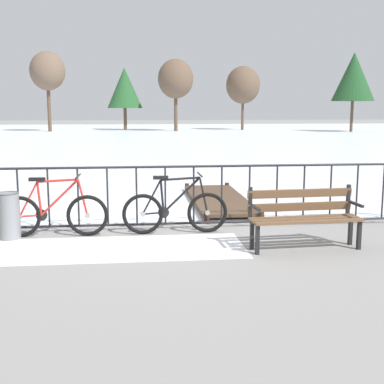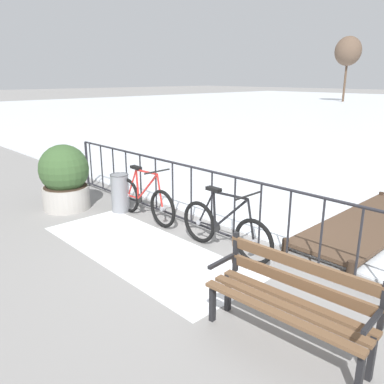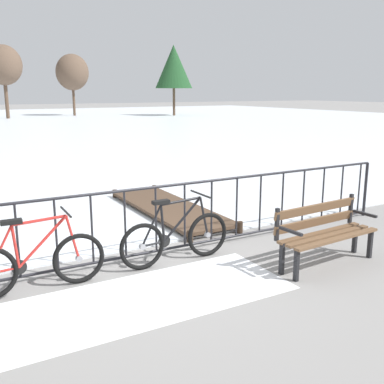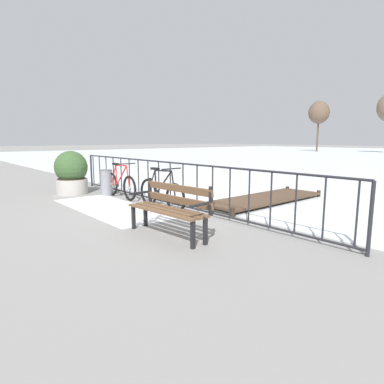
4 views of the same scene
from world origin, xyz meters
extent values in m
plane|color=gray|center=(0.00, 0.00, 0.00)|extent=(160.00, 160.00, 0.00)
cube|color=white|center=(-0.76, -1.20, 0.00)|extent=(3.67, 1.40, 0.01)
cylinder|color=#232328|center=(0.00, 0.00, 1.05)|extent=(9.00, 0.04, 0.04)
cylinder|color=#232328|center=(0.00, 0.00, 0.08)|extent=(9.00, 0.04, 0.04)
cylinder|color=#232328|center=(4.50, 0.00, 0.53)|extent=(0.06, 0.06, 1.05)
cylinder|color=#232328|center=(-1.92, 0.00, 0.57)|extent=(0.03, 0.03, 0.97)
cylinder|color=#232328|center=(-1.44, 0.00, 0.57)|extent=(0.03, 0.03, 0.97)
cylinder|color=#232328|center=(-0.96, 0.00, 0.57)|extent=(0.03, 0.03, 0.97)
cylinder|color=#232328|center=(-0.48, 0.00, 0.57)|extent=(0.03, 0.03, 0.97)
cylinder|color=#232328|center=(0.00, 0.00, 0.57)|extent=(0.03, 0.03, 0.97)
cylinder|color=#232328|center=(0.48, 0.00, 0.57)|extent=(0.03, 0.03, 0.97)
cylinder|color=#232328|center=(0.96, 0.00, 0.57)|extent=(0.03, 0.03, 0.97)
cylinder|color=#232328|center=(1.44, 0.00, 0.57)|extent=(0.03, 0.03, 0.97)
cylinder|color=#232328|center=(1.92, 0.00, 0.57)|extent=(0.03, 0.03, 0.97)
cylinder|color=#232328|center=(2.40, 0.00, 0.57)|extent=(0.03, 0.03, 0.97)
cylinder|color=#232328|center=(2.88, 0.00, 0.57)|extent=(0.03, 0.03, 0.97)
cylinder|color=#232328|center=(3.36, 0.00, 0.57)|extent=(0.03, 0.03, 0.97)
cylinder|color=#232328|center=(3.84, 0.00, 0.57)|extent=(0.03, 0.03, 0.97)
cylinder|color=#232328|center=(4.32, 0.00, 0.57)|extent=(0.03, 0.03, 0.97)
torus|color=black|center=(-0.39, -0.37, 0.33)|extent=(0.66, 0.06, 0.66)
cylinder|color=gray|center=(-0.39, -0.37, 0.33)|extent=(0.08, 0.06, 0.08)
torus|color=black|center=(0.66, -0.36, 0.33)|extent=(0.66, 0.06, 0.66)
cylinder|color=gray|center=(0.66, -0.36, 0.33)|extent=(0.08, 0.06, 0.08)
cylinder|color=black|center=(-0.07, -0.37, 0.62)|extent=(0.08, 0.04, 0.53)
cylinder|color=black|center=(0.24, -0.37, 0.63)|extent=(0.61, 0.04, 0.59)
cylinder|color=black|center=(0.22, -0.37, 0.90)|extent=(0.63, 0.04, 0.07)
cylinder|color=black|center=(-0.22, -0.37, 0.34)|extent=(0.34, 0.03, 0.05)
cylinder|color=black|center=(-0.24, -0.37, 0.61)|extent=(0.32, 0.03, 0.56)
cylinder|color=black|center=(0.60, -0.37, 0.62)|extent=(0.16, 0.03, 0.59)
cube|color=black|center=(-0.09, -0.37, 0.92)|extent=(0.24, 0.10, 0.05)
cylinder|color=black|center=(0.54, -0.37, 0.96)|extent=(0.03, 0.52, 0.03)
cylinder|color=black|center=(-0.05, -0.37, 0.35)|extent=(0.18, 0.02, 0.18)
torus|color=black|center=(-1.26, -0.39, 0.33)|extent=(0.66, 0.08, 0.66)
cylinder|color=gray|center=(-1.26, -0.39, 0.33)|extent=(0.08, 0.06, 0.08)
cylinder|color=red|center=(-2.00, -0.37, 0.62)|extent=(0.08, 0.04, 0.53)
cylinder|color=red|center=(-1.68, -0.37, 0.63)|extent=(0.61, 0.05, 0.59)
cylinder|color=red|center=(-1.70, -0.37, 0.90)|extent=(0.63, 0.05, 0.07)
cylinder|color=red|center=(-2.14, -0.36, 0.34)|extent=(0.34, 0.04, 0.05)
cylinder|color=red|center=(-2.17, -0.36, 0.61)|extent=(0.32, 0.04, 0.56)
cylinder|color=red|center=(-1.33, -0.38, 0.62)|extent=(0.16, 0.04, 0.59)
cube|color=black|center=(-2.02, -0.37, 0.92)|extent=(0.24, 0.11, 0.05)
cylinder|color=black|center=(-1.39, -0.38, 0.96)|extent=(0.04, 0.52, 0.03)
cylinder|color=black|center=(-1.98, -0.37, 0.35)|extent=(0.18, 0.02, 0.18)
cube|color=brown|center=(1.92, -1.38, 0.44)|extent=(1.60, 0.20, 0.04)
cube|color=brown|center=(1.93, -1.53, 0.44)|extent=(1.60, 0.20, 0.04)
cube|color=brown|center=(1.94, -1.69, 0.44)|extent=(1.60, 0.20, 0.04)
cube|color=brown|center=(1.91, -1.28, 0.58)|extent=(1.60, 0.15, 0.12)
cube|color=brown|center=(1.91, -1.28, 0.78)|extent=(1.60, 0.15, 0.12)
cube|color=black|center=(2.69, -1.61, 0.22)|extent=(0.05, 0.06, 0.44)
cube|color=black|center=(2.68, -1.35, 0.22)|extent=(0.05, 0.06, 0.44)
cube|color=black|center=(2.67, -1.23, 0.67)|extent=(0.05, 0.05, 0.45)
cube|color=black|center=(2.69, -1.48, 0.64)|extent=(0.07, 0.40, 0.04)
cube|color=black|center=(1.18, -1.71, 0.22)|extent=(0.05, 0.06, 0.44)
cube|color=black|center=(1.16, -1.45, 0.22)|extent=(0.05, 0.06, 0.44)
cube|color=black|center=(1.15, -1.33, 0.67)|extent=(0.05, 0.05, 0.45)
cube|color=black|center=(1.17, -1.58, 0.64)|extent=(0.07, 0.40, 0.04)
cube|color=#4C3828|center=(1.24, 2.05, 0.12)|extent=(1.10, 3.50, 0.06)
cylinder|color=#35271C|center=(0.74, 0.30, 0.10)|extent=(0.10, 0.10, 0.20)
cylinder|color=#35271C|center=(1.73, 0.30, 0.10)|extent=(0.10, 0.10, 0.20)
cylinder|color=#35271C|center=(0.74, 3.80, 0.10)|extent=(0.10, 0.10, 0.20)
cylinder|color=#35271C|center=(1.73, 3.80, 0.10)|extent=(0.10, 0.10, 0.20)
cylinder|color=brown|center=(3.04, 36.75, 1.81)|extent=(0.30, 0.30, 3.61)
ellipsoid|color=brown|center=(3.04, 36.75, 4.53)|extent=(3.08, 3.08, 3.38)
cylinder|color=brown|center=(17.84, 33.77, 2.19)|extent=(0.24, 0.24, 4.37)
cone|color=#1E4723|center=(17.84, 33.77, 4.64)|extent=(3.56, 3.56, 4.02)
cylinder|color=brown|center=(9.37, 38.49, 1.59)|extent=(0.24, 0.24, 3.19)
ellipsoid|color=brown|center=(9.37, 38.49, 4.11)|extent=(3.09, 3.09, 3.40)
camera|label=1|loc=(-0.47, -8.46, 2.01)|focal=47.83mm
camera|label=2|loc=(3.63, -4.33, 2.48)|focal=36.44mm
camera|label=3|loc=(-2.68, -5.76, 2.41)|focal=42.09mm
camera|label=4|loc=(6.18, -4.62, 1.59)|focal=30.50mm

